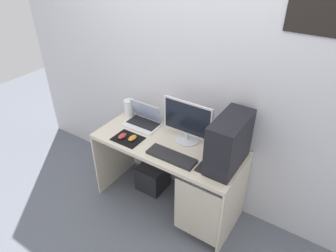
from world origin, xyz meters
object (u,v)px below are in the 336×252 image
mouse_right (122,136)px  keyboard (171,157)px  cell_phone (202,167)px  subwoofer (153,177)px  mouse_left (132,138)px  monitor (187,122)px  speaker (129,108)px  pc_tower (229,142)px  laptop (144,120)px

mouse_right → keyboard: bearing=0.6°
cell_phone → subwoofer: (-0.66, 0.23, -0.60)m
mouse_left → monitor: bearing=32.3°
mouse_left → keyboard: bearing=-2.7°
speaker → keyboard: bearing=-24.7°
mouse_left → cell_phone: size_ratio=0.74×
mouse_right → cell_phone: 0.78m
speaker → cell_phone: bearing=-17.1°
speaker → mouse_left: size_ratio=1.87×
pc_tower → laptop: (-0.91, 0.12, -0.17)m
mouse_left → mouse_right: size_ratio=1.00×
pc_tower → laptop: bearing=172.7°
cell_phone → speaker: bearing=162.9°
keyboard → subwoofer: (-0.39, 0.25, -0.61)m
monitor → subwoofer: bearing=-176.6°
laptop → subwoofer: laptop is taller
keyboard → monitor: bearing=93.6°
laptop → subwoofer: bearing=-18.6°
pc_tower → keyboard: size_ratio=1.07×
monitor → subwoofer: size_ratio=1.69×
speaker → mouse_left: 0.42m
monitor → speaker: monitor is taller
pc_tower → cell_phone: bearing=-133.3°
mouse_left → laptop: bearing=106.3°
laptop → speaker: bearing=170.8°
mouse_left → mouse_right: 0.10m
speaker → keyboard: 0.78m
speaker → mouse_right: 0.38m
keyboard → mouse_left: 0.42m
pc_tower → mouse_left: pc_tower is taller
mouse_right → cell_phone: size_ratio=0.74×
monitor → cell_phone: 0.42m
monitor → mouse_left: size_ratio=4.77×
monitor → laptop: 0.51m
laptop → cell_phone: 0.81m
laptop → subwoofer: size_ratio=1.27×
laptop → mouse_right: size_ratio=3.57×
monitor → pc_tower: bearing=-13.4°
monitor → cell_phone: size_ratio=3.52×
speaker → cell_phone: 1.02m
mouse_right → subwoofer: (0.13, 0.26, -0.62)m
cell_phone → subwoofer: size_ratio=0.48×
mouse_left → cell_phone: mouse_left is taller
keyboard → subwoofer: keyboard is taller
pc_tower → keyboard: pc_tower is taller
pc_tower → subwoofer: pc_tower is taller
keyboard → mouse_right: size_ratio=4.38×
cell_phone → monitor: bearing=138.7°
mouse_right → speaker: bearing=119.4°
speaker → laptop: bearing=-9.2°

